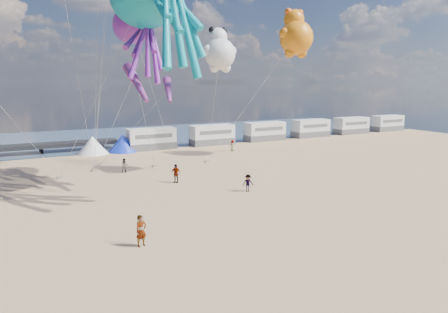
% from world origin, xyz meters
% --- Properties ---
extents(ground, '(120.00, 120.00, 0.00)m').
position_xyz_m(ground, '(0.00, 0.00, 0.00)').
color(ground, tan).
rests_on(ground, ground).
extents(water, '(120.00, 120.00, 0.00)m').
position_xyz_m(water, '(0.00, 55.00, 0.02)').
color(water, '#354A66').
rests_on(water, ground).
extents(motorhome_0, '(6.60, 2.50, 3.00)m').
position_xyz_m(motorhome_0, '(6.00, 40.00, 1.50)').
color(motorhome_0, silver).
rests_on(motorhome_0, ground).
extents(motorhome_1, '(6.60, 2.50, 3.00)m').
position_xyz_m(motorhome_1, '(15.50, 40.00, 1.50)').
color(motorhome_1, silver).
rests_on(motorhome_1, ground).
extents(motorhome_2, '(6.60, 2.50, 3.00)m').
position_xyz_m(motorhome_2, '(25.00, 40.00, 1.50)').
color(motorhome_2, silver).
rests_on(motorhome_2, ground).
extents(motorhome_3, '(6.60, 2.50, 3.00)m').
position_xyz_m(motorhome_3, '(34.50, 40.00, 1.50)').
color(motorhome_3, silver).
rests_on(motorhome_3, ground).
extents(motorhome_4, '(6.60, 2.50, 3.00)m').
position_xyz_m(motorhome_4, '(44.00, 40.00, 1.50)').
color(motorhome_4, silver).
rests_on(motorhome_4, ground).
extents(motorhome_5, '(6.60, 2.50, 3.00)m').
position_xyz_m(motorhome_5, '(53.50, 40.00, 1.50)').
color(motorhome_5, silver).
rests_on(motorhome_5, ground).
extents(tent_white, '(4.00, 4.00, 2.40)m').
position_xyz_m(tent_white, '(-2.00, 40.00, 1.20)').
color(tent_white, white).
rests_on(tent_white, ground).
extents(tent_blue, '(4.00, 4.00, 2.40)m').
position_xyz_m(tent_blue, '(2.00, 40.00, 1.20)').
color(tent_blue, '#1933CC').
rests_on(tent_blue, ground).
extents(standing_person, '(0.78, 0.62, 1.86)m').
position_xyz_m(standing_person, '(-4.91, 7.53, 0.93)').
color(standing_person, tan).
rests_on(standing_person, ground).
extents(beachgoer_0, '(0.61, 0.46, 1.53)m').
position_xyz_m(beachgoer_0, '(15.40, 33.44, 0.77)').
color(beachgoer_0, '#7F6659').
rests_on(beachgoer_0, ground).
extents(beachgoer_1, '(0.81, 0.59, 1.52)m').
position_xyz_m(beachgoer_1, '(-1.03, 26.95, 0.76)').
color(beachgoer_1, '#7F6659').
rests_on(beachgoer_1, ground).
extents(beachgoer_2, '(0.86, 0.74, 1.51)m').
position_xyz_m(beachgoer_2, '(6.58, 14.74, 0.76)').
color(beachgoer_2, '#7F6659').
rests_on(beachgoer_2, ground).
extents(beachgoer_3, '(1.25, 1.29, 1.77)m').
position_xyz_m(beachgoer_3, '(2.19, 20.57, 0.89)').
color(beachgoer_3, '#7F6659').
rests_on(beachgoer_3, ground).
extents(sandbag_a, '(0.50, 0.35, 0.22)m').
position_xyz_m(sandbag_a, '(-7.34, 27.49, 0.11)').
color(sandbag_a, gray).
rests_on(sandbag_a, ground).
extents(sandbag_b, '(0.50, 0.35, 0.22)m').
position_xyz_m(sandbag_b, '(4.40, 26.10, 0.11)').
color(sandbag_b, gray).
rests_on(sandbag_b, ground).
extents(sandbag_c, '(0.50, 0.35, 0.22)m').
position_xyz_m(sandbag_c, '(8.92, 27.97, 0.11)').
color(sandbag_c, gray).
rests_on(sandbag_c, ground).
extents(sandbag_d, '(0.50, 0.35, 0.22)m').
position_xyz_m(sandbag_d, '(2.64, 28.38, 0.11)').
color(sandbag_d, gray).
rests_on(sandbag_d, ground).
extents(sandbag_e, '(0.50, 0.35, 0.22)m').
position_xyz_m(sandbag_e, '(-3.76, 29.23, 0.11)').
color(sandbag_e, gray).
rests_on(sandbag_e, ground).
extents(kite_octopus_purple, '(6.53, 9.24, 9.71)m').
position_xyz_m(kite_octopus_purple, '(-0.12, 25.31, 14.69)').
color(kite_octopus_purple, '#732193').
extents(kite_panda, '(4.75, 4.61, 5.35)m').
position_xyz_m(kite_panda, '(8.11, 22.97, 12.12)').
color(kite_panda, silver).
extents(kite_teddy_orange, '(6.46, 6.31, 7.08)m').
position_xyz_m(kite_teddy_orange, '(20.75, 27.01, 14.69)').
color(kite_teddy_orange, orange).
extents(windsock_mid, '(1.19, 6.75, 6.72)m').
position_xyz_m(windsock_mid, '(-1.08, 20.98, 9.25)').
color(windsock_mid, red).
extents(windsock_right, '(2.17, 4.68, 4.61)m').
position_xyz_m(windsock_right, '(3.50, 25.65, 8.49)').
color(windsock_right, red).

